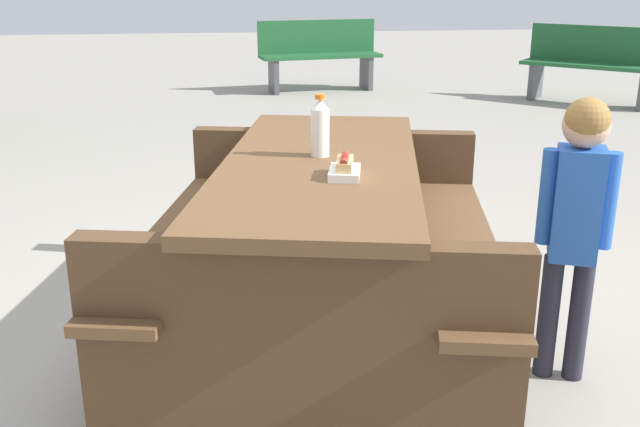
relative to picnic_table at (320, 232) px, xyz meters
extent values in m
plane|color=gray|center=(0.00, 0.00, -0.44)|extent=(30.00, 30.00, 0.00)
cube|color=brown|center=(0.00, 0.00, 0.28)|extent=(1.92, 1.11, 0.05)
cube|color=brown|center=(0.12, 0.55, -0.01)|extent=(1.82, 0.64, 0.04)
cube|color=brown|center=(-0.12, -0.55, -0.01)|extent=(1.82, 0.64, 0.04)
cube|color=#4D3520|center=(0.76, -0.16, -0.09)|extent=(0.39, 1.39, 0.70)
cube|color=#4D3520|center=(-0.76, 0.16, -0.09)|extent=(0.39, 1.39, 0.70)
cylinder|color=silver|center=(-0.06, 0.01, 0.40)|extent=(0.07, 0.07, 0.19)
cone|color=silver|center=(-0.06, 0.01, 0.52)|extent=(0.07, 0.07, 0.04)
cylinder|color=orange|center=(-0.06, 0.01, 0.55)|extent=(0.04, 0.04, 0.02)
cube|color=white|center=(0.25, 0.06, 0.32)|extent=(0.20, 0.15, 0.03)
cube|color=#D8B272|center=(0.25, 0.06, 0.35)|extent=(0.16, 0.09, 0.04)
cylinder|color=maroon|center=(0.25, 0.06, 0.37)|extent=(0.14, 0.06, 0.03)
ellipsoid|color=maroon|center=(0.25, 0.06, 0.38)|extent=(0.07, 0.04, 0.01)
cylinder|color=#262633|center=(0.46, 0.80, -0.20)|extent=(0.07, 0.07, 0.48)
cylinder|color=#262633|center=(0.50, 0.90, -0.20)|extent=(0.07, 0.07, 0.48)
cube|color=#2659B2|center=(0.48, 0.85, 0.24)|extent=(0.20, 0.20, 0.41)
cylinder|color=#2659B2|center=(0.44, 0.76, 0.26)|extent=(0.06, 0.06, 0.35)
cylinder|color=#2659B2|center=(0.52, 0.94, 0.26)|extent=(0.06, 0.06, 0.35)
sphere|color=tan|center=(0.48, 0.85, 0.52)|extent=(0.16, 0.16, 0.16)
sphere|color=olive|center=(0.49, 0.85, 0.54)|extent=(0.15, 0.15, 0.15)
cube|color=#1E592D|center=(-6.30, 0.81, -0.01)|extent=(0.62, 1.54, 0.04)
cube|color=#1E592D|center=(-6.47, 0.78, 0.21)|extent=(0.27, 1.49, 0.40)
cube|color=#4C4C51|center=(-6.21, 0.21, -0.24)|extent=(0.36, 0.11, 0.41)
cube|color=#4C4C51|center=(-6.39, 1.40, -0.24)|extent=(0.36, 0.11, 0.41)
cube|color=#1E592D|center=(-5.01, 3.68, -0.01)|extent=(1.30, 1.38, 0.04)
cube|color=#1E592D|center=(-5.15, 3.80, 0.21)|extent=(1.03, 1.14, 0.40)
cube|color=#4C4C51|center=(-5.41, 3.23, -0.24)|extent=(0.31, 0.29, 0.41)
camera|label=1|loc=(2.78, -0.35, 1.03)|focal=40.97mm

